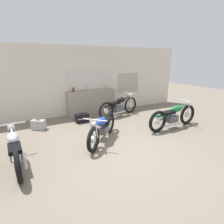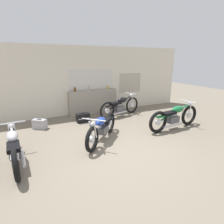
% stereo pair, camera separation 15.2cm
% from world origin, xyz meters
% --- Properties ---
extents(ground_plane, '(24.00, 24.00, 0.00)m').
position_xyz_m(ground_plane, '(0.00, 0.00, 0.00)').
color(ground_plane, '#706656').
extents(wall_back, '(10.00, 0.07, 2.80)m').
position_xyz_m(wall_back, '(0.03, 3.69, 1.40)').
color(wall_back, beige).
rests_on(wall_back, ground_plane).
extents(sill_counter, '(2.09, 0.28, 1.01)m').
position_xyz_m(sill_counter, '(0.50, 3.51, 0.51)').
color(sill_counter, gray).
rests_on(sill_counter, ground_plane).
extents(bottle_leftmost, '(0.09, 0.09, 0.20)m').
position_xyz_m(bottle_leftmost, '(-0.26, 3.50, 1.10)').
color(bottle_leftmost, '#5B3814').
rests_on(bottle_leftmost, sill_counter).
extents(bottle_left_center, '(0.07, 0.07, 0.21)m').
position_xyz_m(bottle_left_center, '(0.35, 3.54, 1.10)').
color(bottle_left_center, '#B7B2A8').
rests_on(bottle_left_center, sill_counter).
extents(bottle_center, '(0.07, 0.07, 0.18)m').
position_xyz_m(bottle_center, '(1.22, 3.55, 1.09)').
color(bottle_center, gold).
rests_on(bottle_center, sill_counter).
extents(motorcycle_green, '(2.17, 0.64, 0.89)m').
position_xyz_m(motorcycle_green, '(2.35, 0.63, 0.42)').
color(motorcycle_green, black).
rests_on(motorcycle_green, ground_plane).
extents(motorcycle_silver, '(0.64, 2.02, 0.79)m').
position_xyz_m(motorcycle_silver, '(-2.37, 0.56, 0.39)').
color(motorcycle_silver, black).
rests_on(motorcycle_silver, ground_plane).
extents(motorcycle_black, '(2.03, 0.76, 0.90)m').
position_xyz_m(motorcycle_black, '(1.37, 2.64, 0.43)').
color(motorcycle_black, black).
rests_on(motorcycle_black, ground_plane).
extents(motorcycle_blue, '(1.45, 1.47, 0.82)m').
position_xyz_m(motorcycle_blue, '(-0.19, 0.79, 0.40)').
color(motorcycle_blue, black).
rests_on(motorcycle_blue, ground_plane).
extents(hard_case_black, '(0.50, 0.29, 0.36)m').
position_xyz_m(hard_case_black, '(-0.24, 2.58, 0.17)').
color(hard_case_black, black).
rests_on(hard_case_black, ground_plane).
extents(hard_case_silver, '(0.49, 0.44, 0.35)m').
position_xyz_m(hard_case_silver, '(-1.75, 2.54, 0.16)').
color(hard_case_silver, '#9E9EA3').
rests_on(hard_case_silver, ground_plane).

